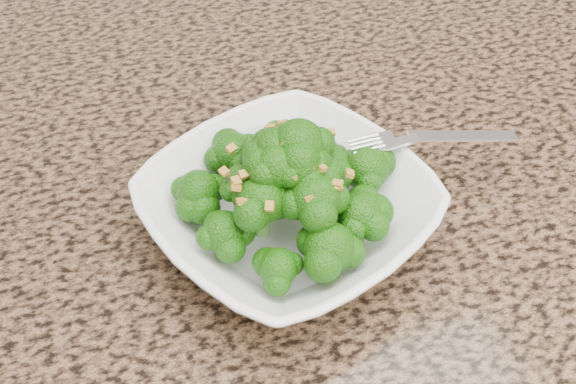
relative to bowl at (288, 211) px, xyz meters
name	(u,v)px	position (x,y,z in m)	size (l,w,h in m)	color
granite_counter	(464,240)	(0.15, -0.04, -0.04)	(1.64, 1.04, 0.03)	brown
bowl	(288,211)	(0.00, 0.00, 0.00)	(0.22, 0.22, 0.05)	white
broccoli_pile	(288,156)	(0.00, 0.00, 0.06)	(0.20, 0.20, 0.07)	#1E640B
garlic_topping	(288,117)	(0.00, 0.00, 0.10)	(0.12, 0.12, 0.01)	#B5842C
fork	(409,140)	(0.11, 0.02, 0.03)	(0.17, 0.03, 0.01)	silver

